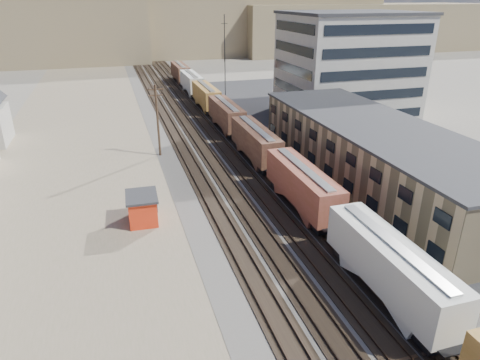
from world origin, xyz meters
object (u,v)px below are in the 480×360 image
object	(u,v)px
utility_pole_north	(158,119)
parked_car_blue	(330,124)
maintenance_shed	(143,208)
freight_train	(239,126)

from	to	relation	value
utility_pole_north	parked_car_blue	bearing A→B (deg)	9.89
parked_car_blue	maintenance_shed	bearing A→B (deg)	178.93
freight_train	utility_pole_north	distance (m)	12.68
utility_pole_north	maintenance_shed	bearing A→B (deg)	-102.04
utility_pole_north	maintenance_shed	world-z (taller)	utility_pole_north
utility_pole_north	maintenance_shed	size ratio (longest dim) A/B	2.45
freight_train	parked_car_blue	bearing A→B (deg)	11.11
maintenance_shed	parked_car_blue	size ratio (longest dim) A/B	0.69
freight_train	maintenance_shed	size ratio (longest dim) A/B	29.31
utility_pole_north	parked_car_blue	world-z (taller)	utility_pole_north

